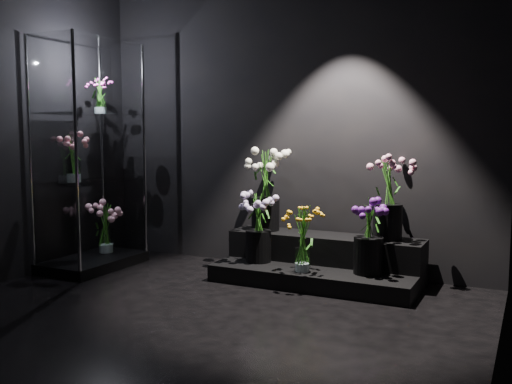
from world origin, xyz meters
The scene contains 13 objects.
floor centered at (0.00, 0.00, 0.00)m, with size 4.00×4.00×0.00m, color black.
wall_back centered at (0.00, 2.00, 1.40)m, with size 4.00×4.00×0.00m, color black.
wall_right centered at (2.00, 0.00, 1.40)m, with size 4.00×4.00×0.00m, color black.
display_riser centered at (0.47, 1.65, 0.16)m, with size 1.77×0.79×0.39m.
display_case centered at (-1.68, 1.12, 1.09)m, with size 0.60×0.99×2.18m.
bouquet_orange_bells centered at (0.43, 1.32, 0.43)m, with size 0.34×0.34×0.56m.
bouquet_lilac centered at (-0.06, 1.49, 0.49)m, with size 0.37×0.37×0.61m.
bouquet_purple centered at (0.95, 1.49, 0.49)m, with size 0.36×0.36×0.63m.
bouquet_cream_roses centered at (-0.12, 1.75, 0.81)m, with size 0.47×0.47×0.75m.
bouquet_pink_roses centered at (1.03, 1.79, 0.80)m, with size 0.47×0.47×0.71m.
bouquet_case_pink centered at (-1.70, 0.92, 1.09)m, with size 0.35×0.35×0.46m.
bouquet_case_magenta centered at (-1.71, 1.31, 1.67)m, with size 0.29×0.29×0.35m.
bouquet_case_base_pink centered at (-1.72, 1.36, 0.36)m, with size 0.33×0.33×0.50m.
Camera 1 is at (2.16, -3.08, 1.32)m, focal length 40.00 mm.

